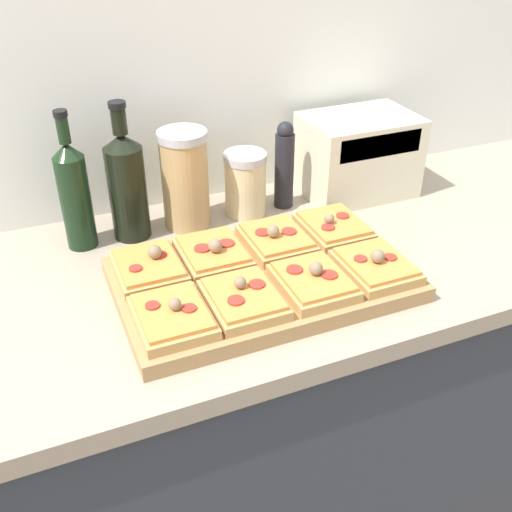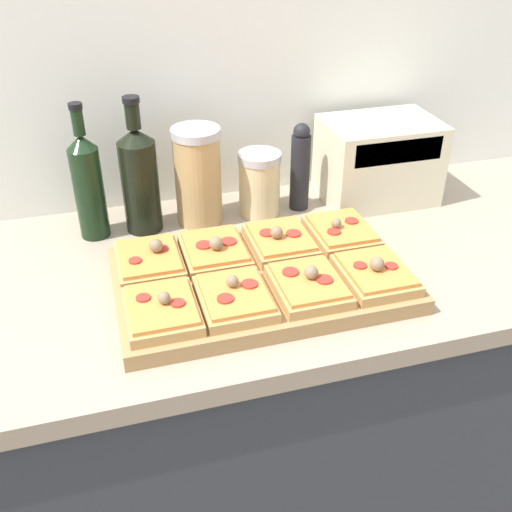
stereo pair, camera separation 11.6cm
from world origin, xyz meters
TOP-DOWN VIEW (x-y plane):
  - wall_back at (0.00, 0.67)m, footprint 6.00×0.06m
  - kitchen_counter at (0.00, 0.32)m, footprint 2.63×0.67m
  - cutting_board at (0.07, 0.23)m, footprint 0.55×0.34m
  - pizza_slice_back_left at (-0.13, 0.31)m, footprint 0.12×0.15m
  - pizza_slice_back_midleft at (0.00, 0.31)m, footprint 0.12×0.15m
  - pizza_slice_back_midright at (0.14, 0.31)m, footprint 0.12×0.15m
  - pizza_slice_back_right at (0.27, 0.31)m, footprint 0.12×0.15m
  - pizza_slice_front_left at (-0.13, 0.15)m, footprint 0.12×0.15m
  - pizza_slice_front_midleft at (0.00, 0.15)m, footprint 0.12×0.15m
  - pizza_slice_front_midright at (0.14, 0.15)m, footprint 0.12×0.15m
  - pizza_slice_front_right at (0.27, 0.15)m, footprint 0.12×0.15m
  - olive_oil_bottle at (-0.22, 0.52)m, footprint 0.06×0.06m
  - wine_bottle at (-0.12, 0.52)m, footprint 0.08×0.08m
  - grain_jar_tall at (0.01, 0.52)m, footprint 0.11×0.11m
  - grain_jar_short at (0.15, 0.52)m, footprint 0.10×0.10m
  - pepper_mill at (0.25, 0.52)m, footprint 0.05×0.05m
  - toaster_oven at (0.45, 0.52)m, footprint 0.29×0.19m

SIDE VIEW (x-z plane):
  - kitchen_counter at x=0.00m, z-range 0.00..0.91m
  - cutting_board at x=0.07m, z-range 0.91..0.94m
  - pizza_slice_back_right at x=0.27m, z-range 0.93..0.98m
  - pizza_slice_front_left at x=-0.13m, z-range 0.93..0.98m
  - pizza_slice_front_midleft at x=0.00m, z-range 0.93..0.98m
  - pizza_slice_front_midright at x=0.14m, z-range 0.93..0.98m
  - pizza_slice_back_midright at x=0.14m, z-range 0.93..0.98m
  - pizza_slice_back_left at x=-0.13m, z-range 0.93..0.98m
  - pizza_slice_front_right at x=0.27m, z-range 0.93..0.98m
  - pizza_slice_back_midleft at x=0.00m, z-range 0.93..0.98m
  - grain_jar_short at x=0.15m, z-range 0.91..1.06m
  - toaster_oven at x=0.45m, z-range 0.91..1.10m
  - pepper_mill at x=0.25m, z-range 0.91..1.12m
  - grain_jar_tall at x=0.01m, z-range 0.91..1.13m
  - olive_oil_bottle at x=-0.22m, z-range 0.88..1.18m
  - wine_bottle at x=-0.12m, z-range 0.88..1.18m
  - wall_back at x=0.00m, z-range 0.00..2.50m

